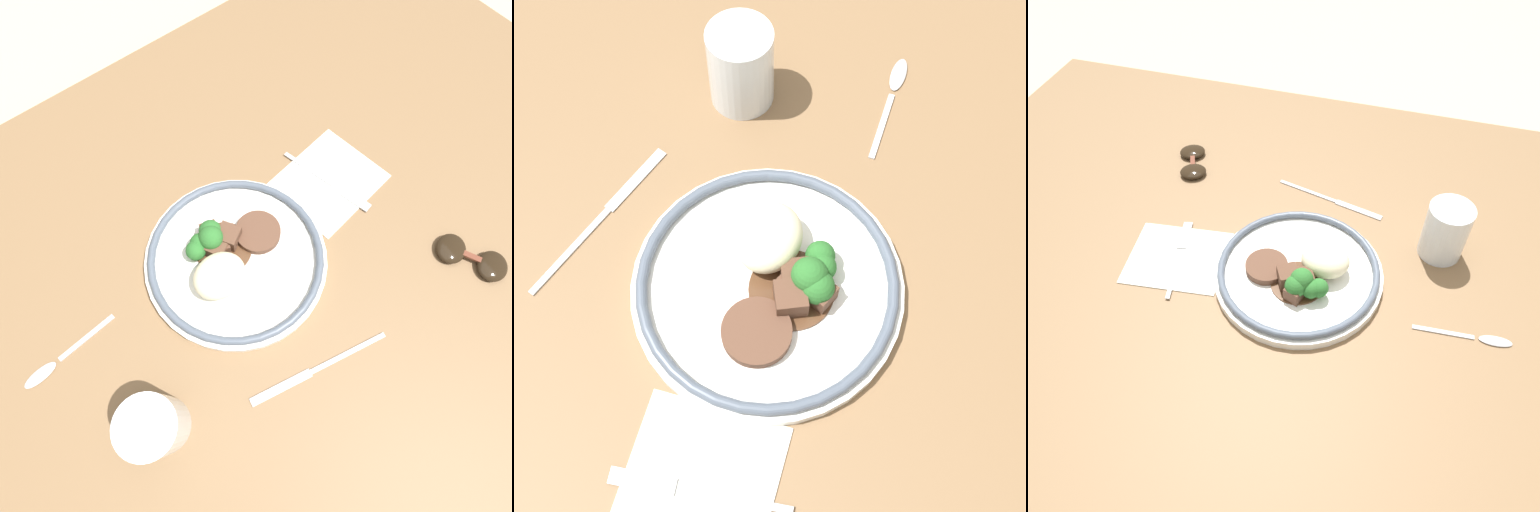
# 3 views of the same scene
# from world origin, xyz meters

# --- Properties ---
(ground_plane) EXTENTS (8.00, 8.00, 0.00)m
(ground_plane) POSITION_xyz_m (0.00, 0.00, 0.00)
(ground_plane) COLOR tan
(dining_table) EXTENTS (1.56, 1.02, 0.04)m
(dining_table) POSITION_xyz_m (0.00, 0.00, 0.02)
(dining_table) COLOR brown
(dining_table) RESTS_ON ground
(napkin) EXTENTS (0.18, 0.16, 0.00)m
(napkin) POSITION_xyz_m (-0.23, -0.05, 0.04)
(napkin) COLOR silver
(napkin) RESTS_ON dining_table
(plate) EXTENTS (0.28, 0.28, 0.06)m
(plate) POSITION_xyz_m (-0.01, -0.04, 0.06)
(plate) COLOR white
(plate) RESTS_ON dining_table
(juice_glass) EXTENTS (0.07, 0.07, 0.10)m
(juice_glass) POSITION_xyz_m (0.21, 0.09, 0.09)
(juice_glass) COLOR #F4AD19
(juice_glass) RESTS_ON dining_table
(fork) EXTENTS (0.05, 0.17, 0.00)m
(fork) POSITION_xyz_m (-0.23, -0.04, 0.05)
(fork) COLOR #B7B7BC
(fork) RESTS_ON napkin
(knife) EXTENTS (0.21, 0.06, 0.00)m
(knife) POSITION_xyz_m (0.00, 0.16, 0.04)
(knife) COLOR #B7B7BC
(knife) RESTS_ON dining_table
(spoon) EXTENTS (0.15, 0.02, 0.01)m
(spoon) POSITION_xyz_m (0.28, -0.07, 0.04)
(spoon) COLOR #B7B7BC
(spoon) RESTS_ON dining_table
(sunglasses) EXTENTS (0.09, 0.12, 0.02)m
(sunglasses) POSITION_xyz_m (-0.30, 0.19, 0.05)
(sunglasses) COLOR black
(sunglasses) RESTS_ON dining_table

